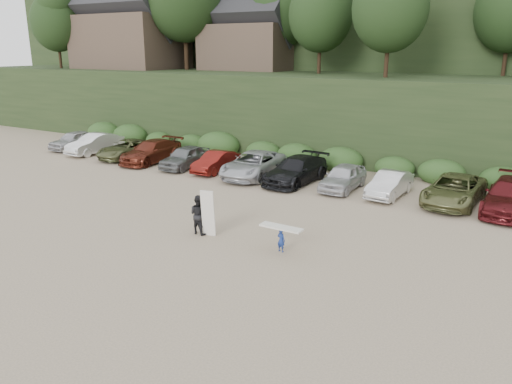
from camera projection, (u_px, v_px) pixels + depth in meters
The scene contains 5 objects.
ground at pixel (204, 233), 22.44m from camera, with size 120.00×120.00×0.00m, color tan.
hillside_backdrop at pixel (414, 14), 49.18m from camera, with size 90.00×41.50×28.00m.
parked_cars at pixel (253, 165), 32.10m from camera, with size 34.32×6.19×1.64m.
child_surfer at pixel (281, 235), 20.17m from camera, with size 1.82×0.55×1.09m.
adult_surfer at pixel (200, 214), 22.09m from camera, with size 1.35×0.76×2.11m.
Camera 1 is at (12.65, -16.96, 8.03)m, focal length 35.00 mm.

